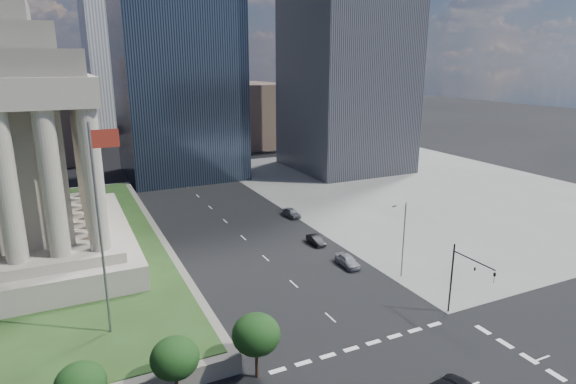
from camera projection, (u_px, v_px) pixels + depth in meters
ground at (170, 171)px, 121.82m from camera, size 500.00×500.00×0.00m
sidewalk_ne at (419, 187)px, 106.10m from camera, size 68.00×90.00×0.03m
flagpole at (101, 220)px, 43.12m from camera, size 2.52×0.24×20.00m
midrise_glass at (175, 47)px, 110.40m from camera, size 26.00×26.00×60.00m
building_filler_ne at (246, 114)px, 158.60m from camera, size 20.00×30.00×20.00m
building_filler_nw at (34, 110)px, 131.79m from camera, size 24.00×30.00×28.00m
traffic_signal_ne at (465, 274)px, 50.48m from camera, size 0.30×5.74×8.00m
street_lamp_north at (403, 235)px, 60.56m from camera, size 2.13×0.22×10.00m
parked_sedan_near at (348, 261)px, 65.07m from camera, size 2.06×4.72×1.58m
parked_sedan_mid at (316, 240)px, 72.90m from camera, size 1.43×4.05×1.33m
parked_sedan_far at (292, 213)px, 85.73m from camera, size 4.55×2.06×1.51m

